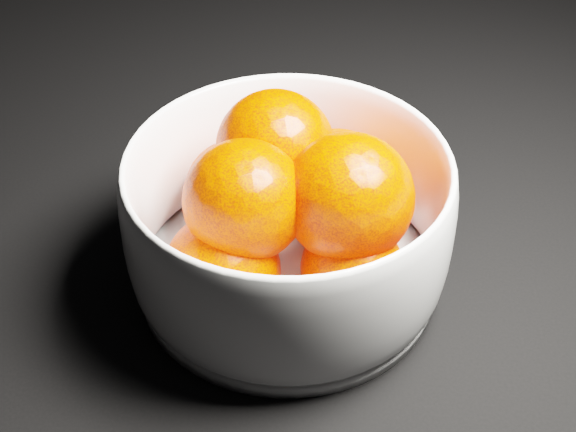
{
  "coord_description": "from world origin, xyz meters",
  "views": [
    {
      "loc": [
        -0.22,
        -0.28,
        0.39
      ],
      "look_at": [
        -0.25,
        0.11,
        0.06
      ],
      "focal_mm": 50.0,
      "sensor_mm": 36.0,
      "label": 1
    }
  ],
  "objects": [
    {
      "name": "orange_pile",
      "position": [
        -0.25,
        0.11,
        0.07
      ],
      "size": [
        0.15,
        0.16,
        0.12
      ],
      "color": "#FF2D00",
      "rests_on": "bowl"
    },
    {
      "name": "bowl",
      "position": [
        -0.25,
        0.11,
        0.05
      ],
      "size": [
        0.21,
        0.21,
        0.1
      ],
      "rotation": [
        0.0,
        0.0,
        0.29
      ],
      "color": "white",
      "rests_on": "ground"
    }
  ]
}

